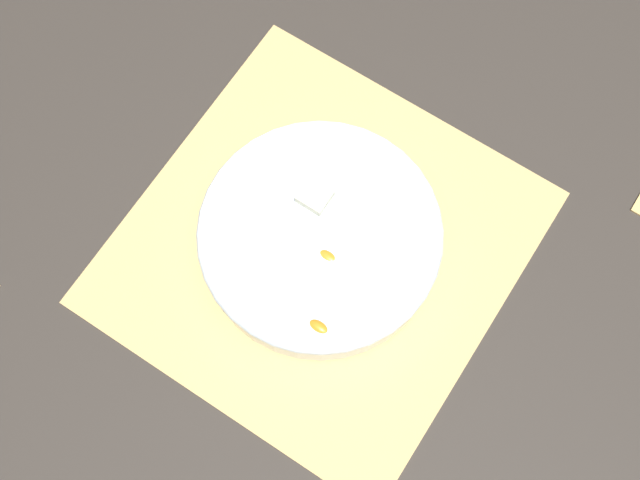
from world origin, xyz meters
The scene contains 3 objects.
ground_plane centered at (0.00, 0.00, 0.00)m, with size 6.00×6.00×0.00m, color #2D2823.
bamboo_mat_center centered at (0.00, 0.00, 0.00)m, with size 0.41×0.42×0.01m.
fruit_salad_bowl centered at (0.00, 0.00, 0.04)m, with size 0.27×0.27×0.06m.
Camera 1 is at (-0.18, 0.27, 0.95)m, focal length 50.00 mm.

